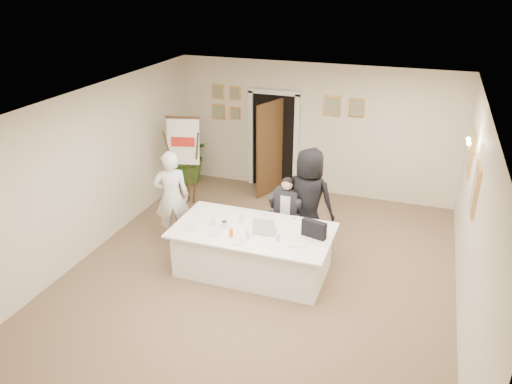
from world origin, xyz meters
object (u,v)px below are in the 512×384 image
Objects in this scene: flip_chart at (186,165)px; oj_glass at (231,233)px; laptop at (266,223)px; steel_jug at (224,225)px; laptop_bag at (314,229)px; paper_stack at (297,244)px; standing_man at (172,197)px; conference_table at (253,250)px; seated_man at (286,213)px; potted_palm at (188,155)px; standing_woman at (308,200)px.

flip_chart is 14.28× the size of oj_glass.
laptop is 3.28× the size of steel_jug.
laptop_bag is 3.52× the size of steel_jug.
flip_chart is 6.92× the size of paper_stack.
conference_table is at bearing 134.43° from standing_man.
seated_man is at bearing 143.33° from laptop_bag.
flip_chart is at bearing 129.75° from steel_jug.
steel_jug is (2.22, -3.16, 0.18)m from potted_palm.
paper_stack is 1.02m from oj_glass.
conference_table is at bearing 12.47° from steel_jug.
steel_jug is at bearing -54.87° from potted_palm.
laptop_bag is 1.45× the size of paper_stack.
flip_chart reaches higher than paper_stack.
standing_woman is 14.19× the size of oj_glass.
flip_chart reaches higher than standing_woman.
standing_woman is at bearing 123.61° from laptop_bag.
oj_glass reaches higher than paper_stack.
standing_man is 1.98m from laptop.
oj_glass is (1.48, -0.85, -0.01)m from standing_man.
flip_chart is 3.68m from paper_stack.
conference_table is 1.33m from standing_woman.
seated_man is 0.78× the size of standing_man.
flip_chart is at bearing -101.36° from standing_man.
standing_man is 1.30× the size of potted_palm.
oj_glass is at bearing -54.40° from potted_palm.
standing_woman is at bearing 57.73° from oj_glass.
potted_palm reaches higher than paper_stack.
flip_chart reaches higher than seated_man.
steel_jug is (-0.21, 0.24, -0.01)m from oj_glass.
standing_man is (0.46, -1.46, -0.01)m from flip_chart.
conference_table is at bearing 68.01° from standing_woman.
standing_man is 15.49× the size of steel_jug.
standing_woman reaches higher than standing_man.
laptop is (-0.42, -1.02, -0.01)m from standing_woman.
potted_palm is at bearing 114.71° from flip_chart.
potted_palm is at bearing 125.13° from steel_jug.
paper_stack is at bearing 5.63° from oj_glass.
flip_chart is at bearing 163.62° from laptop_bag.
oj_glass is (-0.50, -1.28, 0.18)m from seated_man.
laptop is 1.35× the size of paper_stack.
flip_chart reaches higher than laptop_bag.
seated_man reaches higher than potted_palm.
laptop is 0.67m from steel_jug.
seated_man is 1.39m from oj_glass.
potted_palm is 4.18m from oj_glass.
flip_chart is 1.53m from standing_man.
seated_man is 2.65m from flip_chart.
flip_chart is 4.79× the size of laptop_bag.
conference_table is 1.92× the size of potted_palm.
laptop_bag is at bearing 61.18° from paper_stack.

